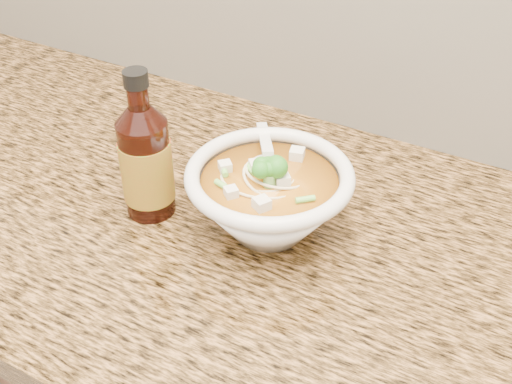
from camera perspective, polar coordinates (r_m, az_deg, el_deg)
The scene contains 3 objects.
counter_slab at distance 0.87m, azimuth 7.71°, elevation -6.57°, with size 4.00×0.68×0.04m, color #9C6939.
soup_bowl at distance 0.85m, azimuth 1.19°, elevation -0.65°, with size 0.22×0.23×0.12m.
hot_sauce_bottle at distance 0.88m, azimuth -9.76°, elevation 2.66°, with size 0.08×0.08×0.22m.
Camera 1 is at (0.20, 1.07, 1.47)m, focal length 45.00 mm.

